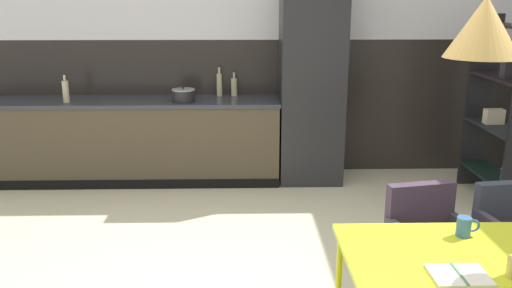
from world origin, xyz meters
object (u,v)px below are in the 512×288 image
mug_white_ceramic (465,227)px  bottle_spice_small (219,84)px  pendant_lamp_over_table_near (484,27)px  armchair_far_side (428,232)px  cooking_pot (184,95)px  refrigerator_column (311,88)px  bottle_vinegar_dark (234,87)px  bottle_wine_green (66,91)px  open_shelf_unit (503,104)px  open_book (459,275)px

mug_white_ceramic → bottle_spice_small: (-1.39, 3.28, 0.22)m
pendant_lamp_over_table_near → armchair_far_side: bearing=77.9°
cooking_pot → armchair_far_side: bearing=-52.7°
armchair_far_side → bottle_spice_small: bearing=-72.6°
refrigerator_column → bottle_vinegar_dark: bearing=165.2°
bottle_spice_small → bottle_wine_green: bottle_spice_small is taller
armchair_far_side → cooking_pot: (-1.79, 2.35, 0.47)m
open_shelf_unit → mug_white_ceramic: bearing=-29.3°
refrigerator_column → open_book: 3.49m
open_book → pendant_lamp_over_table_near: size_ratio=0.20×
open_book → pendant_lamp_over_table_near: (0.05, 0.14, 1.06)m
cooking_pot → bottle_spice_small: bottle_spice_small is taller
mug_white_ceramic → cooking_pot: 3.43m
bottle_spice_small → open_book: bearing=-71.9°
bottle_vinegar_dark → open_shelf_unit: open_shelf_unit is taller
open_book → bottle_vinegar_dark: (-1.04, 3.69, 0.24)m
refrigerator_column → cooking_pot: size_ratio=8.35×
refrigerator_column → open_shelf_unit: bearing=-22.0°
bottle_vinegar_dark → bottle_wine_green: size_ratio=0.91×
armchair_far_side → refrigerator_column: bearing=-90.4°
bottle_spice_small → bottle_wine_green: (-1.57, -0.34, -0.01)m
bottle_wine_green → open_shelf_unit: open_shelf_unit is taller
pendant_lamp_over_table_near → refrigerator_column: bearing=94.6°
refrigerator_column → open_book: refrigerator_column is taller
bottle_wine_green → armchair_far_side: bearing=-37.9°
open_book → bottle_vinegar_dark: bearing=105.8°
bottle_spice_small → refrigerator_column: bearing=-11.8°
cooking_pot → pendant_lamp_over_table_near: pendant_lamp_over_table_near is taller
pendant_lamp_over_table_near → mug_white_ceramic: bearing=62.4°
bottle_spice_small → armchair_far_side: bearing=-61.8°
armchair_far_side → open_book: armchair_far_side is taller
open_book → cooking_pot: 3.71m
bottle_vinegar_dark → bottle_wine_green: bearing=-168.6°
bottle_wine_green → open_shelf_unit: (4.29, -0.57, -0.04)m
bottle_vinegar_dark → pendant_lamp_over_table_near: 3.81m
armchair_far_side → bottle_spice_small: (-1.44, 2.68, 0.53)m
mug_white_ceramic → open_shelf_unit: open_shelf_unit is taller
mug_white_ceramic → cooking_pot: bearing=120.6°
armchair_far_side → open_shelf_unit: 2.24m
open_book → bottle_vinegar_dark: size_ratio=0.96×
bottle_spice_small → mug_white_ceramic: bearing=-67.0°
pendant_lamp_over_table_near → bottle_wine_green: bearing=131.3°
mug_white_ceramic → cooking_pot: size_ratio=0.50×
open_book → bottle_vinegar_dark: 3.84m
refrigerator_column → pendant_lamp_over_table_near: size_ratio=1.61×
cooking_pot → bottle_wine_green: bearing=-179.4°
armchair_far_side → bottle_wine_green: 3.84m
refrigerator_column → pendant_lamp_over_table_near: 3.44m
bottle_vinegar_dark → open_shelf_unit: size_ratio=0.13×
bottle_wine_green → refrigerator_column: bearing=2.9°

